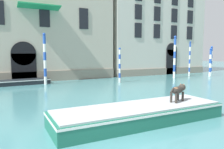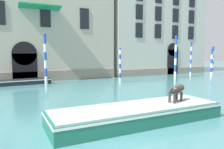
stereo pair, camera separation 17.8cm
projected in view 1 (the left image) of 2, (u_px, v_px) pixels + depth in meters
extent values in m
cube|color=gray|center=(46.00, 76.00, 21.76)|extent=(15.02, 0.16, 1.04)
cube|color=black|center=(24.00, 68.00, 20.75)|extent=(2.25, 0.14, 2.79)
cylinder|color=black|center=(24.00, 53.00, 20.61)|extent=(2.25, 0.14, 2.25)
cube|color=black|center=(45.00, 16.00, 21.17)|extent=(0.98, 0.10, 2.15)
cube|color=black|center=(84.00, 19.00, 22.97)|extent=(0.98, 0.10, 2.15)
cube|color=#1E8C51|center=(40.00, 6.00, 20.27)|extent=(3.79, 1.40, 0.29)
cube|color=beige|center=(151.00, 20.00, 30.55)|extent=(14.05, 6.00, 14.84)
cube|color=gray|center=(165.00, 71.00, 28.55)|extent=(14.05, 0.16, 0.85)
cube|color=black|center=(171.00, 62.00, 28.91)|extent=(1.70, 0.14, 3.25)
cylinder|color=black|center=(172.00, 50.00, 28.74)|extent=(1.70, 0.14, 1.70)
cube|color=black|center=(138.00, 30.00, 26.15)|extent=(0.97, 0.10, 1.74)
cube|color=black|center=(157.00, 31.00, 27.41)|extent=(0.97, 0.10, 1.74)
cube|color=black|center=(174.00, 32.00, 28.67)|extent=(0.97, 0.10, 1.74)
cube|color=black|center=(190.00, 33.00, 29.93)|extent=(0.97, 0.10, 1.74)
cube|color=black|center=(138.00, 12.00, 25.93)|extent=(0.97, 0.10, 1.74)
cube|color=black|center=(157.00, 14.00, 27.19)|extent=(0.97, 0.10, 1.74)
cube|color=black|center=(174.00, 16.00, 28.45)|extent=(0.97, 0.10, 1.74)
cube|color=black|center=(190.00, 17.00, 29.72)|extent=(0.97, 0.10, 1.74)
cube|color=black|center=(191.00, 1.00, 29.50)|extent=(0.97, 0.10, 1.74)
cube|color=#1E6651|center=(140.00, 114.00, 9.13)|extent=(7.38, 2.21, 0.62)
cube|color=white|center=(140.00, 109.00, 9.10)|extent=(7.41, 2.24, 0.08)
cube|color=#B2B7BC|center=(140.00, 106.00, 9.09)|extent=(7.16, 2.03, 0.06)
cylinder|color=#332D28|center=(178.00, 96.00, 10.12)|extent=(0.11, 0.11, 0.43)
cylinder|color=#332D28|center=(183.00, 96.00, 9.95)|extent=(0.11, 0.11, 0.43)
cylinder|color=#332D28|center=(171.00, 98.00, 9.69)|extent=(0.11, 0.11, 0.43)
cylinder|color=#332D28|center=(176.00, 98.00, 9.52)|extent=(0.11, 0.11, 0.43)
ellipsoid|color=#332D28|center=(177.00, 90.00, 9.79)|extent=(0.87, 0.57, 0.34)
ellipsoid|color=#AD7042|center=(176.00, 88.00, 9.69)|extent=(0.41, 0.34, 0.12)
sphere|color=#332D28|center=(182.00, 87.00, 10.09)|extent=(0.32, 0.32, 0.32)
cone|color=#AD7042|center=(180.00, 85.00, 10.14)|extent=(0.10, 0.10, 0.13)
cone|color=#AD7042|center=(184.00, 85.00, 10.01)|extent=(0.10, 0.10, 0.13)
cylinder|color=#332D28|center=(172.00, 90.00, 9.47)|extent=(0.29, 0.16, 0.23)
cube|color=black|center=(23.00, 82.00, 19.75)|extent=(4.60, 1.70, 0.45)
cube|color=white|center=(23.00, 80.00, 19.73)|extent=(4.63, 1.73, 0.08)
cube|color=#B2B7BC|center=(23.00, 82.00, 19.75)|extent=(2.54, 1.23, 0.41)
cylinder|color=white|center=(210.00, 74.00, 26.42)|extent=(0.27, 0.27, 0.53)
cylinder|color=#234CAD|center=(210.00, 70.00, 26.36)|extent=(0.27, 0.27, 0.53)
cylinder|color=white|center=(210.00, 65.00, 26.31)|extent=(0.27, 0.27, 0.53)
cylinder|color=#234CAD|center=(210.00, 61.00, 26.26)|extent=(0.27, 0.27, 0.53)
cylinder|color=white|center=(211.00, 57.00, 26.20)|extent=(0.27, 0.27, 0.53)
cylinder|color=#234CAD|center=(211.00, 52.00, 26.15)|extent=(0.27, 0.27, 0.53)
sphere|color=#234CAD|center=(211.00, 49.00, 26.11)|extent=(0.28, 0.28, 0.28)
cylinder|color=white|center=(120.00, 80.00, 21.08)|extent=(0.20, 0.20, 0.45)
cylinder|color=#234CAD|center=(120.00, 75.00, 21.04)|extent=(0.20, 0.20, 0.45)
cylinder|color=white|center=(120.00, 71.00, 20.99)|extent=(0.20, 0.20, 0.45)
cylinder|color=#234CAD|center=(120.00, 66.00, 20.94)|extent=(0.20, 0.20, 0.45)
cylinder|color=white|center=(120.00, 61.00, 20.90)|extent=(0.20, 0.20, 0.45)
cylinder|color=#234CAD|center=(120.00, 57.00, 20.85)|extent=(0.20, 0.20, 0.45)
cylinder|color=white|center=(120.00, 52.00, 20.81)|extent=(0.20, 0.20, 0.45)
sphere|color=#234CAD|center=(120.00, 49.00, 20.78)|extent=(0.21, 0.21, 0.21)
cylinder|color=white|center=(211.00, 72.00, 29.12)|extent=(0.25, 0.25, 0.43)
cylinder|color=#234CAD|center=(211.00, 69.00, 29.07)|extent=(0.25, 0.25, 0.43)
cylinder|color=white|center=(211.00, 66.00, 29.03)|extent=(0.25, 0.25, 0.43)
cylinder|color=#234CAD|center=(211.00, 63.00, 28.98)|extent=(0.25, 0.25, 0.43)
cylinder|color=white|center=(211.00, 59.00, 28.94)|extent=(0.25, 0.25, 0.43)
cylinder|color=#234CAD|center=(211.00, 56.00, 28.90)|extent=(0.25, 0.25, 0.43)
cylinder|color=white|center=(212.00, 53.00, 28.85)|extent=(0.25, 0.25, 0.43)
cylinder|color=#234CAD|center=(212.00, 50.00, 28.81)|extent=(0.25, 0.25, 0.43)
sphere|color=#234CAD|center=(212.00, 47.00, 28.78)|extent=(0.27, 0.27, 0.27)
cylinder|color=white|center=(46.00, 81.00, 19.67)|extent=(0.25, 0.25, 0.73)
cylinder|color=#234CAD|center=(45.00, 72.00, 19.60)|extent=(0.25, 0.25, 0.73)
cylinder|color=white|center=(45.00, 64.00, 19.52)|extent=(0.25, 0.25, 0.73)
cylinder|color=#234CAD|center=(45.00, 56.00, 19.45)|extent=(0.25, 0.25, 0.73)
cylinder|color=white|center=(45.00, 48.00, 19.38)|extent=(0.25, 0.25, 0.73)
cylinder|color=#234CAD|center=(44.00, 40.00, 19.30)|extent=(0.25, 0.25, 0.73)
sphere|color=#234CAD|center=(44.00, 34.00, 19.26)|extent=(0.26, 0.26, 0.26)
cylinder|color=white|center=(189.00, 74.00, 26.96)|extent=(0.19, 0.19, 0.51)
cylinder|color=#234CAD|center=(189.00, 70.00, 26.91)|extent=(0.19, 0.19, 0.51)
cylinder|color=white|center=(189.00, 66.00, 26.86)|extent=(0.19, 0.19, 0.51)
cylinder|color=#234CAD|center=(190.00, 61.00, 26.81)|extent=(0.19, 0.19, 0.51)
cylinder|color=white|center=(190.00, 57.00, 26.75)|extent=(0.19, 0.19, 0.51)
cylinder|color=#234CAD|center=(190.00, 53.00, 26.70)|extent=(0.19, 0.19, 0.51)
cylinder|color=white|center=(190.00, 49.00, 26.65)|extent=(0.19, 0.19, 0.51)
cylinder|color=#234CAD|center=(190.00, 45.00, 26.60)|extent=(0.19, 0.19, 0.51)
sphere|color=#234CAD|center=(190.00, 42.00, 26.57)|extent=(0.20, 0.20, 0.20)
cylinder|color=white|center=(174.00, 75.00, 24.61)|extent=(0.26, 0.26, 0.75)
cylinder|color=#234CAD|center=(174.00, 68.00, 24.53)|extent=(0.26, 0.26, 0.75)
cylinder|color=white|center=(175.00, 62.00, 24.45)|extent=(0.26, 0.26, 0.75)
cylinder|color=#234CAD|center=(175.00, 55.00, 24.38)|extent=(0.26, 0.26, 0.75)
cylinder|color=white|center=(175.00, 48.00, 24.30)|extent=(0.26, 0.26, 0.75)
cylinder|color=#234CAD|center=(175.00, 41.00, 24.23)|extent=(0.26, 0.26, 0.75)
sphere|color=#234CAD|center=(175.00, 37.00, 24.18)|extent=(0.28, 0.28, 0.28)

